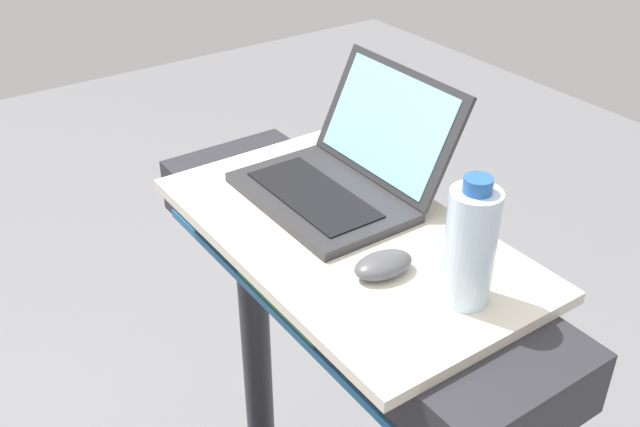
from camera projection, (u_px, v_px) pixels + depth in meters
name	position (u px, v px, depth m)	size (l,w,h in m)	color
desk_board	(344.00, 235.00, 1.26)	(0.70, 0.39, 0.02)	beige
laptop	(343.00, 172.00, 1.34)	(0.33, 0.31, 0.21)	#2D2D30
computer_mouse	(383.00, 265.00, 1.14)	(0.06, 0.10, 0.03)	#4C4C51
water_bottle	(470.00, 245.00, 1.04)	(0.07, 0.07, 0.20)	silver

